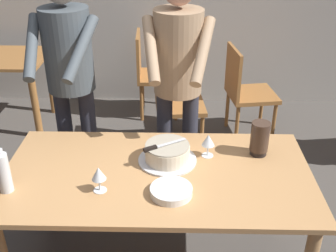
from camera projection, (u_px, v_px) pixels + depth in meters
The scene contains 13 objects.
main_dining_table at pixel (157, 187), 2.37m from camera, with size 1.73×0.90×0.75m.
cake_on_platter at pixel (167, 153), 2.40m from camera, with size 0.34×0.34×0.11m.
cake_knife at pixel (156, 147), 2.34m from camera, with size 0.24×0.16×0.02m.
plate_stack at pixel (171, 191), 2.14m from camera, with size 0.22×0.22×0.04m.
wine_glass_near at pixel (99, 174), 2.13m from camera, with size 0.08×0.08×0.14m.
wine_glass_far at pixel (208, 141), 2.43m from camera, with size 0.08×0.08×0.14m.
water_bottle at pixel (3, 172), 2.13m from camera, with size 0.07×0.07×0.25m.
hurricane_lamp at pixel (260, 138), 2.44m from camera, with size 0.11×0.11×0.21m.
person_cutting_cake at pixel (178, 74), 2.75m from camera, with size 0.47×0.56×1.72m.
person_standing_beside at pixel (70, 72), 2.79m from camera, with size 0.46×0.57×1.72m.
background_chair_1 at pixel (151, 71), 4.42m from camera, with size 0.46×0.46×0.90m.
background_chair_2 at pixel (245, 89), 4.00m from camera, with size 0.50×0.50×0.90m.
background_chair_3 at pixel (172, 100), 3.79m from camera, with size 0.48×0.48×0.90m.
Camera 1 is at (0.11, -1.92, 2.09)m, focal length 44.54 mm.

